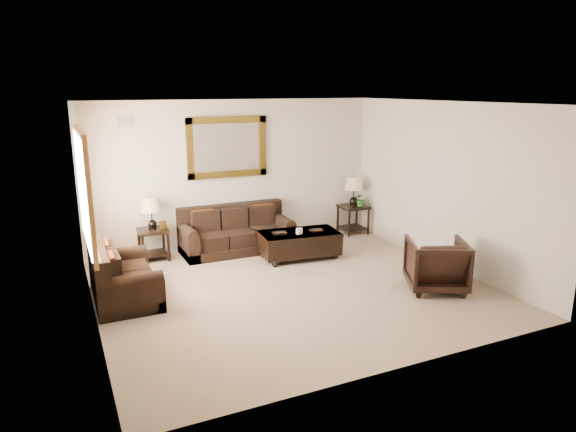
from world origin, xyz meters
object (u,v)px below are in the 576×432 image
end_table_right (354,197)px  end_table_left (152,220)px  sofa (236,235)px  armchair (436,262)px  loveseat (121,280)px  coffee_table (299,242)px

end_table_right → end_table_left: bearing=179.8°
sofa → end_table_right: (2.55, 0.09, 0.46)m
end_table_left → armchair: bearing=-41.5°
end_table_left → armchair: size_ratio=1.31×
loveseat → armchair: bearing=-109.9°
end_table_left → coffee_table: end_table_left is taller
coffee_table → sofa: bearing=141.5°
loveseat → armchair: armchair is taller
end_table_left → armchair: (3.52, -3.11, -0.30)m
end_table_left → coffee_table: (2.33, -0.97, -0.43)m
sofa → end_table_right: size_ratio=1.72×
armchair → end_table_left: bearing=-14.9°
armchair → sofa: bearing=-29.1°
loveseat → end_table_right: 5.03m
sofa → armchair: (2.06, -3.01, 0.12)m
end_table_right → sofa: bearing=-177.9°
sofa → armchair: 3.65m
armchair → end_table_right: bearing=-72.5°
end_table_right → armchair: end_table_right is taller
end_table_right → armchair: 3.16m
loveseat → coffee_table: size_ratio=0.99×
coffee_table → armchair: armchair is taller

